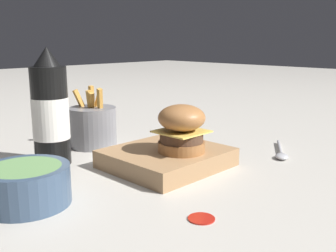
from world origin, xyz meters
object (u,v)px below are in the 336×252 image
Objects in this scene: burger at (182,128)px; spoon at (281,153)px; side_bowl at (26,185)px; serving_board at (168,158)px; ketchup_bottle at (50,113)px; fries_basket at (93,126)px.

burger reaches higher than spoon.
spoon is at bearing -16.66° from side_bowl.
serving_board reaches higher than spoon.
ketchup_bottle is 0.23m from side_bowl.
fries_basket is at bearing 37.68° from side_bowl.
ketchup_bottle reaches higher than serving_board.
spoon is (0.25, -0.38, -0.04)m from fries_basket.
side_bowl is (-0.28, -0.22, -0.02)m from fries_basket.
fries_basket is (0.14, 0.06, -0.06)m from ketchup_bottle.
ketchup_bottle is (-0.16, 0.22, 0.02)m from burger.
ketchup_bottle reaches higher than spoon.
serving_board is 0.26m from ketchup_bottle.
spoon is at bearing -28.72° from serving_board.
burger is 0.28m from ketchup_bottle.
fries_basket is at bearing 93.15° from serving_board.
serving_board is at bearing -5.71° from side_bowl.
serving_board is 0.92× the size of ketchup_bottle.
burger is 0.26m from spoon.
ketchup_bottle is at bearing 49.15° from side_bowl.
ketchup_bottle reaches higher than side_bowl.
ketchup_bottle is at bearing -158.21° from fries_basket.
ketchup_bottle is 0.16m from fries_basket.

